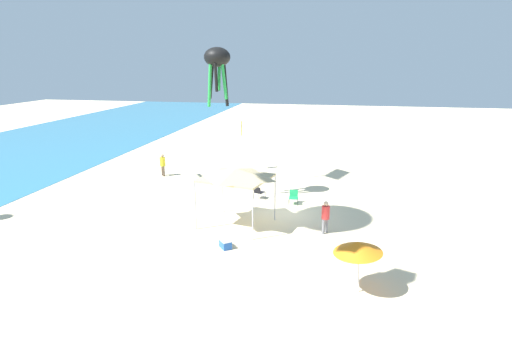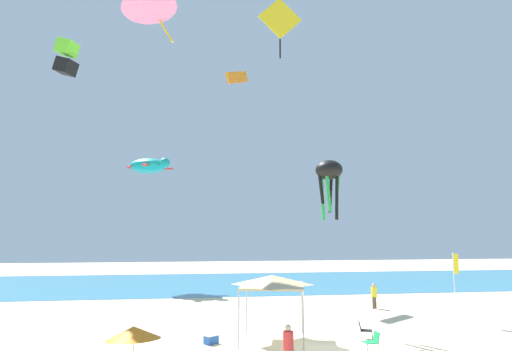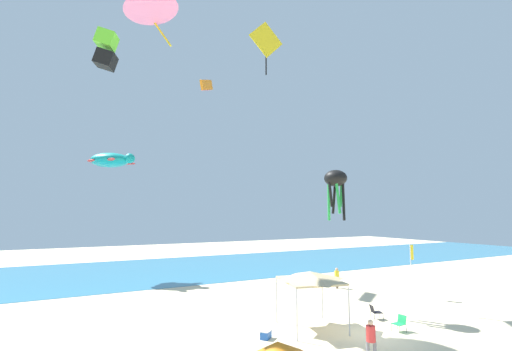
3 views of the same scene
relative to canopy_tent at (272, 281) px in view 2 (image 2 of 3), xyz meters
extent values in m
cube|color=teal|center=(2.24, 24.29, -2.71)|extent=(120.00, 20.27, 0.02)
cylinder|color=#B7B7BC|center=(-1.73, -1.22, -1.49)|extent=(0.07, 0.07, 2.47)
cylinder|color=#B7B7BC|center=(1.02, -1.85, -1.49)|extent=(0.07, 0.07, 2.47)
cylinder|color=#B7B7BC|center=(-1.02, 1.85, -1.49)|extent=(0.07, 0.07, 2.47)
cylinder|color=#B7B7BC|center=(1.73, 1.22, -1.49)|extent=(0.07, 0.07, 2.47)
cube|color=#D1B784|center=(0.00, 0.00, -0.21)|extent=(3.55, 3.79, 0.10)
pyramid|color=#D1B784|center=(0.00, 0.00, 0.07)|extent=(3.48, 3.71, 0.45)
cone|color=orange|center=(-5.65, -5.88, -0.92)|extent=(1.78, 1.80, 0.59)
cylinder|color=black|center=(4.62, -0.71, -2.53)|extent=(0.02, 0.02, 0.40)
cylinder|color=black|center=(4.81, -0.22, -2.53)|extent=(0.02, 0.02, 0.40)
cylinder|color=black|center=(4.13, -0.52, -2.53)|extent=(0.02, 0.02, 0.40)
cylinder|color=black|center=(4.32, -0.03, -2.53)|extent=(0.02, 0.02, 0.40)
cube|color=black|center=(4.47, -0.37, -2.33)|extent=(0.67, 0.67, 0.03)
cube|color=black|center=(4.20, -0.27, -2.12)|extent=(0.30, 0.51, 0.41)
cylinder|color=black|center=(3.48, -2.30, -2.53)|extent=(0.02, 0.02, 0.40)
cylinder|color=black|center=(3.51, -2.82, -2.53)|extent=(0.02, 0.02, 0.40)
cylinder|color=black|center=(3.99, -2.27, -2.53)|extent=(0.02, 0.02, 0.40)
cylinder|color=black|center=(4.03, -2.79, -2.53)|extent=(0.02, 0.02, 0.40)
cube|color=#198C4C|center=(3.75, -2.55, -2.33)|extent=(0.55, 0.55, 0.03)
cube|color=#198C4C|center=(4.04, -2.53, -2.12)|extent=(0.16, 0.50, 0.41)
cube|color=blue|center=(-2.89, -0.18, -2.55)|extent=(0.72, 0.69, 0.36)
cube|color=white|center=(-2.89, -0.18, -2.35)|extent=(0.74, 0.71, 0.04)
cylinder|color=silver|center=(10.81, 2.29, -0.76)|extent=(0.06, 0.06, 3.94)
cube|color=yellow|center=(10.99, 2.29, 0.56)|extent=(0.30, 0.02, 1.10)
cylinder|color=red|center=(-0.24, -4.56, -1.65)|extent=(0.39, 0.39, 0.65)
sphere|color=beige|center=(-0.24, -4.56, -1.20)|extent=(0.24, 0.24, 0.24)
cylinder|color=brown|center=(8.41, 7.71, -2.35)|extent=(0.15, 0.15, 0.75)
cylinder|color=brown|center=(8.19, 7.52, -2.35)|extent=(0.15, 0.15, 0.75)
cylinder|color=yellow|center=(8.30, 7.62, -1.65)|extent=(0.39, 0.39, 0.65)
sphere|color=tan|center=(8.30, 7.62, -1.20)|extent=(0.25, 0.25, 0.25)
ellipsoid|color=black|center=(3.52, 1.87, 5.72)|extent=(1.48, 1.48, 1.08)
cylinder|color=black|center=(3.04, 1.83, 4.63)|extent=(0.33, 0.19, 1.57)
cylinder|color=green|center=(3.32, 1.44, 4.41)|extent=(0.26, 0.35, 2.01)
cylinder|color=black|center=(3.80, 1.48, 4.20)|extent=(0.32, 0.37, 2.44)
cylinder|color=green|center=(4.00, 1.92, 4.63)|extent=(0.33, 0.19, 1.57)
cylinder|color=black|center=(3.72, 2.31, 4.41)|extent=(0.26, 0.35, 2.01)
cylinder|color=green|center=(3.24, 2.26, 4.20)|extent=(0.32, 0.37, 2.44)
cone|color=pink|center=(-7.23, 9.07, 18.55)|extent=(5.60, 5.60, 1.54)
cylinder|color=yellow|center=(-6.14, 10.25, 17.24)|extent=(1.41, 1.32, 2.47)
cube|color=#66D82D|center=(-10.57, 2.16, 11.98)|extent=(1.27, 1.18, 0.96)
cube|color=black|center=(-10.57, 2.16, 10.94)|extent=(1.27, 1.18, 0.96)
cube|color=orange|center=(-0.13, 16.64, 16.20)|extent=(2.35, 2.84, 2.08)
cube|color=pink|center=(-0.13, 16.64, 15.76)|extent=(1.69, 2.14, 1.17)
ellipsoid|color=teal|center=(-8.26, 21.97, 8.75)|extent=(4.99, 4.88, 1.46)
sphere|color=teal|center=(-6.59, 20.57, 8.86)|extent=(0.98, 0.98, 0.98)
ellipsoid|color=red|center=(-6.51, 22.36, 8.58)|extent=(1.53, 0.61, 0.22)
ellipsoid|color=red|center=(-8.34, 20.18, 8.58)|extent=(0.86, 1.61, 0.22)
ellipsoid|color=red|center=(-8.56, 23.65, 8.58)|extent=(1.53, 0.61, 0.22)
ellipsoid|color=red|center=(-9.96, 21.98, 8.58)|extent=(0.86, 1.61, 0.22)
cube|color=yellow|center=(2.24, 8.76, 17.96)|extent=(3.31, 0.31, 3.30)
cylinder|color=black|center=(2.24, 8.76, 16.06)|extent=(0.12, 0.12, 2.34)
camera|label=1|loc=(-20.10, -5.03, 5.56)|focal=29.83mm
camera|label=2|loc=(-3.79, -20.96, 2.28)|focal=30.62mm
camera|label=3|loc=(-11.95, -16.30, 3.40)|focal=25.23mm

